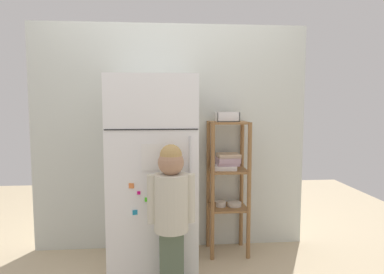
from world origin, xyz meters
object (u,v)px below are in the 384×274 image
fruit_bin (227,118)px  child_standing (171,202)px  pantry_shelf_unit (228,175)px  refrigerator (153,171)px

fruit_bin → child_standing: bearing=-130.6°
pantry_shelf_unit → fruit_bin: (-0.01, 0.03, 0.52)m
child_standing → pantry_shelf_unit: pantry_shelf_unit is taller
refrigerator → fruit_bin: (0.66, 0.17, 0.44)m
refrigerator → pantry_shelf_unit: bearing=12.5°
child_standing → pantry_shelf_unit: (0.53, 0.58, 0.07)m
refrigerator → child_standing: refrigerator is taller
child_standing → fruit_bin: size_ratio=5.46×
child_standing → pantry_shelf_unit: 0.78m
pantry_shelf_unit → refrigerator: bearing=-167.5°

